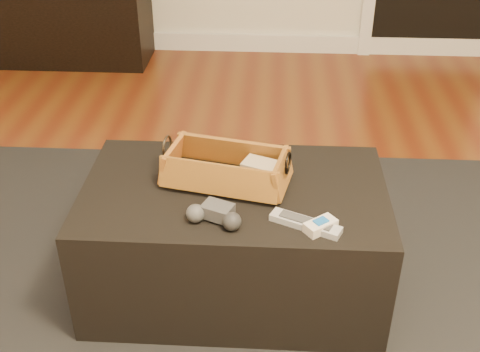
# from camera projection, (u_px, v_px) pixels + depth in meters

# --- Properties ---
(baseboard) EXTENTS (5.00, 0.04, 0.12)m
(baseboard) POSITION_uv_depth(u_px,v_px,m) (241.00, 43.00, 4.21)
(baseboard) COLOR white
(baseboard) RESTS_ON floor
(media_cabinet) EXTENTS (1.36, 0.45, 0.54)m
(media_cabinet) POSITION_uv_depth(u_px,v_px,m) (44.00, 20.00, 3.97)
(media_cabinet) COLOR black
(media_cabinet) RESTS_ON floor
(area_rug) EXTENTS (2.60, 2.00, 0.01)m
(area_rug) POSITION_uv_depth(u_px,v_px,m) (234.00, 295.00, 2.15)
(area_rug) COLOR black
(area_rug) RESTS_ON floor
(ottoman) EXTENTS (1.00, 0.60, 0.42)m
(ottoman) POSITION_uv_depth(u_px,v_px,m) (235.00, 239.00, 2.08)
(ottoman) COLOR black
(ottoman) RESTS_ON area_rug
(tv_remote) EXTENTS (0.22, 0.07, 0.02)m
(tv_remote) POSITION_uv_depth(u_px,v_px,m) (219.00, 177.00, 1.97)
(tv_remote) COLOR black
(tv_remote) RESTS_ON wicker_basket
(cloth_bundle) EXTENTS (0.13, 0.11, 0.06)m
(cloth_bundle) POSITION_uv_depth(u_px,v_px,m) (260.00, 170.00, 1.97)
(cloth_bundle) COLOR tan
(cloth_bundle) RESTS_ON wicker_basket
(wicker_basket) EXTENTS (0.44, 0.29, 0.14)m
(wicker_basket) POSITION_uv_depth(u_px,v_px,m) (226.00, 170.00, 1.97)
(wicker_basket) COLOR olive
(wicker_basket) RESTS_ON ottoman
(game_controller) EXTENTS (0.18, 0.13, 0.06)m
(game_controller) POSITION_uv_depth(u_px,v_px,m) (215.00, 215.00, 1.79)
(game_controller) COLOR #3A3A3D
(game_controller) RESTS_ON ottoman
(silver_remote) EXTENTS (0.22, 0.14, 0.03)m
(silver_remote) POSITION_uv_depth(u_px,v_px,m) (305.00, 223.00, 1.78)
(silver_remote) COLOR #BABBC2
(silver_remote) RESTS_ON ottoman
(cream_gadget) EXTENTS (0.11, 0.10, 0.04)m
(cream_gadget) POSITION_uv_depth(u_px,v_px,m) (320.00, 226.00, 1.77)
(cream_gadget) COLOR beige
(cream_gadget) RESTS_ON ottoman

